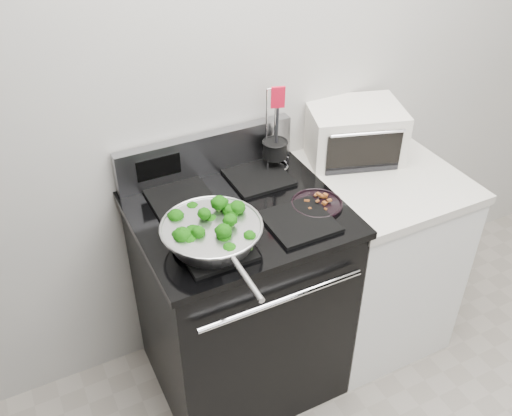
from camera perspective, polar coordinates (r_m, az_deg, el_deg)
back_wall at (r=2.36m, az=1.22°, el=13.99°), size 4.00×0.02×2.70m
gas_range at (r=2.48m, az=-1.62°, el=-8.89°), size 0.79×0.69×1.13m
counter at (r=2.77m, az=11.39°, el=-4.67°), size 0.62×0.68×0.92m
skillet at (r=1.98m, az=-4.42°, el=-2.52°), size 0.36×0.57×0.08m
broccoli_pile at (r=1.97m, az=-4.47°, el=-2.02°), size 0.28×0.28×0.10m
bacon_plate at (r=2.20m, az=6.11°, el=0.63°), size 0.20×0.20×0.04m
utensil_holder at (r=2.40m, az=1.89°, el=5.48°), size 0.12×0.12×0.37m
toaster_oven at (r=2.56m, az=9.74°, el=7.52°), size 0.47×0.41×0.23m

